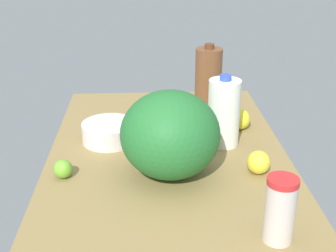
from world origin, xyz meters
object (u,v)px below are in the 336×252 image
watermelon (170,134)px  lemon_by_jug (259,162)px  lime_near_front (216,96)px  mixing_bowl (109,132)px  lime_loose (63,169)px  lemon_beside_bowl (240,119)px  chocolate_milk_jug (208,82)px  tumbler_cup (280,210)px  milk_jug (224,113)px

watermelon → lemon_by_jug: 27.65cm
lemon_by_jug → lime_near_front: (-58.76, -3.86, -0.35)cm
mixing_bowl → lime_loose: mixing_bowl is taller
mixing_bowl → lemon_beside_bowl: (-8.00, 45.81, 0.42)cm
lemon_by_jug → lime_near_front: bearing=-176.2°
chocolate_milk_jug → lime_near_front: chocolate_milk_jug is taller
lime_loose → lemon_beside_bowl: lemon_beside_bowl is taller
lemon_by_jug → lime_near_front: 58.89cm
lemon_beside_bowl → lime_near_front: (-26.42, -4.52, -0.59)cm
tumbler_cup → milk_jug: bearing=-174.9°
mixing_bowl → watermelon: size_ratio=0.64×
mixing_bowl → lemon_by_jug: 51.29cm
lime_loose → chocolate_milk_jug: bearing=134.5°
tumbler_cup → lemon_by_jug: size_ratio=2.33×
milk_jug → lemon_beside_bowl: (-11.95, 8.01, -7.48)cm
lime_loose → watermelon: bearing=91.4°
lemon_by_jug → tumbler_cup: bearing=-4.9°
tumbler_cup → lime_near_front: 90.52cm
milk_jug → watermelon: bearing=-43.8°
tumbler_cup → chocolate_milk_jug: 79.09cm
lime_loose → mixing_bowl: bearing=154.0°
tumbler_cup → chocolate_milk_jug: chocolate_milk_jug is taller
watermelon → mixing_bowl: bearing=-140.9°
milk_jug → lime_near_front: 39.37cm
watermelon → milk_jug: size_ratio=1.19×
watermelon → chocolate_milk_jug: bearing=159.8°
milk_jug → chocolate_milk_jug: size_ratio=0.87×
milk_jug → lime_near_front: bearing=174.8°
tumbler_cup → milk_jug: size_ratio=0.68×
milk_jug → lime_near_front: size_ratio=3.82×
mixing_bowl → tumbler_cup: tumbler_cup is taller
chocolate_milk_jug → watermelon: bearing=-20.2°
tumbler_cup → lime_near_front: size_ratio=2.59×
chocolate_milk_jug → lemon_beside_bowl: size_ratio=3.69×
tumbler_cup → lime_loose: tumbler_cup is taller
tumbler_cup → lemon_by_jug: bearing=175.1°
watermelon → lime_loose: size_ratio=5.15×
lime_loose → lime_near_front: lime_near_front is taller
lemon_by_jug → lime_loose: bearing=-90.1°
lime_loose → lime_near_front: bearing=137.8°
milk_jug → lime_loose: 54.21cm
lime_loose → lemon_by_jug: bearing=89.9°
lime_near_front → lemon_beside_bowl: bearing=9.7°
mixing_bowl → chocolate_milk_jug: 43.72cm
lemon_by_jug → lemon_beside_bowl: 32.34cm
lemon_beside_bowl → lime_near_front: bearing=-170.3°
mixing_bowl → chocolate_milk_jug: (-22.74, 36.06, 9.68)cm
watermelon → lemon_by_jug: bearing=88.1°
tumbler_cup → lemon_by_jug: 32.07cm
watermelon → lemon_beside_bowl: size_ratio=3.84×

